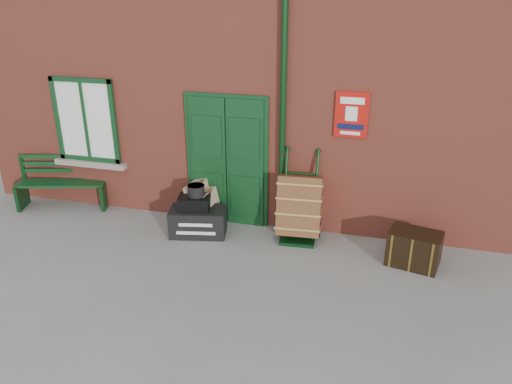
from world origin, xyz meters
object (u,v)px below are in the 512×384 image
(houdini_trunk, at_px, (198,222))
(dark_trunk, at_px, (414,249))
(bench, at_px, (63,181))
(porter_trolley, at_px, (300,206))

(houdini_trunk, relative_size, dark_trunk, 1.24)
(houdini_trunk, distance_m, dark_trunk, 3.45)
(bench, xyz_separation_m, houdini_trunk, (2.83, -0.44, -0.27))
(houdini_trunk, relative_size, porter_trolley, 0.64)
(dark_trunk, bearing_deg, houdini_trunk, -168.48)
(houdini_trunk, xyz_separation_m, dark_trunk, (3.45, -0.08, 0.04))
(houdini_trunk, distance_m, porter_trolley, 1.71)
(porter_trolley, bearing_deg, houdini_trunk, -172.76)
(bench, bearing_deg, houdini_trunk, -24.85)
(bench, relative_size, porter_trolley, 1.17)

